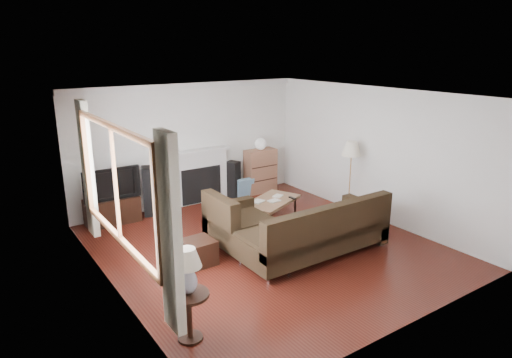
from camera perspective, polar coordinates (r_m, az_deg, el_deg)
room at (r=7.22m, az=1.34°, el=0.59°), size 5.10×5.60×2.54m
window at (r=5.91m, az=-17.16°, el=-0.67°), size 0.12×2.74×1.54m
curtain_near at (r=4.62m, az=-10.64°, el=-6.91°), size 0.10×0.35×2.10m
curtain_far at (r=7.38m, az=-20.27°, el=1.13°), size 0.10×0.35×2.10m
fireplace at (r=9.65m, az=-7.10°, el=0.36°), size 1.40×0.26×1.15m
tv_stand at (r=8.97m, az=-17.51°, el=-3.77°), size 0.97×0.44×0.49m
television at (r=8.80m, az=-17.81°, el=-0.45°), size 1.04×0.14×0.60m
speaker_left at (r=9.13m, az=-13.13°, el=-1.46°), size 0.36×0.40×0.97m
speaker_right at (r=9.99m, az=-2.88°, el=-0.04°), size 0.31×0.33×0.80m
bookshelf at (r=10.32m, az=0.56°, el=1.04°), size 0.71×0.34×0.98m
globe_lamp at (r=10.18m, az=0.57°, el=4.40°), size 0.26×0.26×0.26m
sectional_sofa at (r=7.27m, az=7.24°, el=-6.23°), size 2.69×1.97×0.87m
coffee_table at (r=8.56m, az=1.90°, el=-4.06°), size 1.33×1.06×0.46m
footstool at (r=7.08m, az=-7.18°, el=-9.03°), size 0.47×0.47×0.38m
floor_lamp at (r=9.00m, az=11.66°, el=0.03°), size 0.48×0.48×1.47m
side_table at (r=5.39m, az=-8.32°, el=-16.61°), size 0.46×0.46×0.58m
table_lamp at (r=5.11m, az=-8.58°, el=-11.36°), size 0.33×0.33×0.53m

